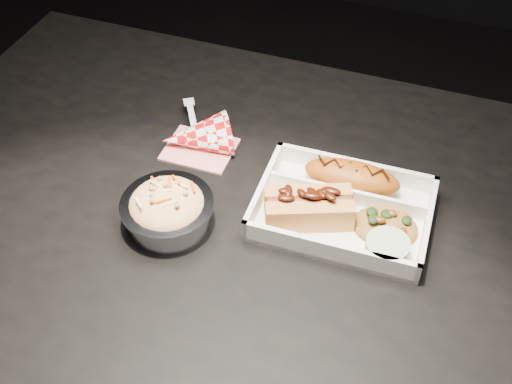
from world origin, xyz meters
TOP-DOWN VIEW (x-y plane):
  - dining_table at (0.00, 0.00)m, footprint 1.20×0.80m
  - food_tray at (0.13, 0.04)m, footprint 0.25×0.19m
  - fried_pastry at (0.13, 0.09)m, footprint 0.15×0.06m
  - hotdog at (0.08, 0.01)m, footprint 0.14×0.10m
  - fried_rice_mound at (0.19, 0.03)m, footprint 0.10×0.08m
  - cupcake_liner at (0.20, -0.02)m, footprint 0.06×0.06m
  - foil_coleslaw_cup at (-0.11, -0.06)m, footprint 0.13×0.13m
  - napkin_fork at (-0.14, 0.11)m, footprint 0.15×0.16m

SIDE VIEW (x-z plane):
  - dining_table at x=0.00m, z-range 0.28..1.03m
  - food_tray at x=0.13m, z-range 0.74..0.78m
  - napkin_fork at x=-0.14m, z-range 0.72..0.82m
  - cupcake_liner at x=0.20m, z-range 0.76..0.79m
  - fried_rice_mound at x=0.19m, z-range 0.76..0.79m
  - fried_pastry at x=0.13m, z-range 0.76..0.80m
  - hotdog at x=0.08m, z-range 0.75..0.81m
  - foil_coleslaw_cup at x=-0.11m, z-range 0.75..0.82m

